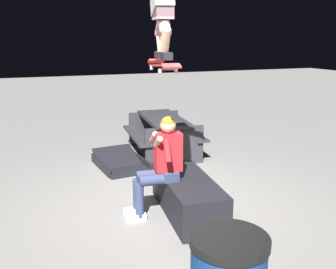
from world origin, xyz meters
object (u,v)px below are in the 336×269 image
skateboard (163,65)px  kicker_ramp (121,164)px  person_sitting_on_ledge (160,161)px  skater_airborne (162,4)px  ledge_box_main (188,196)px  picnic_table_back (163,129)px

skateboard → kicker_ramp: bearing=0.3°
person_sitting_on_ledge → skater_airborne: 1.92m
ledge_box_main → kicker_ramp: ledge_box_main is taller
person_sitting_on_ledge → skater_airborne: skater_airborne is taller
kicker_ramp → skateboard: bearing=-179.7°
person_sitting_on_ledge → skateboard: skateboard is taller
skateboard → skater_airborne: bearing=-9.1°
ledge_box_main → person_sitting_on_ledge: (0.10, 0.35, 0.49)m
skateboard → skater_airborne: skater_airborne is taller
skater_airborne → kicker_ramp: 3.36m
person_sitting_on_ledge → kicker_ramp: bearing=0.6°
skateboard → ledge_box_main: bearing=-81.6°
person_sitting_on_ledge → skateboard: (-0.15, 0.01, 1.23)m
person_sitting_on_ledge → skateboard: 1.24m
skater_airborne → kicker_ramp: bearing=0.5°
person_sitting_on_ledge → picnic_table_back: (2.55, -0.99, -0.23)m
ledge_box_main → picnic_table_back: 2.74m
ledge_box_main → kicker_ramp: (2.14, 0.37, -0.18)m
skateboard → kicker_ramp: (2.20, 0.01, -1.91)m
picnic_table_back → ledge_box_main: bearing=166.4°
skateboard → person_sitting_on_ledge: bearing=-4.2°
skater_airborne → skateboard: bearing=170.9°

